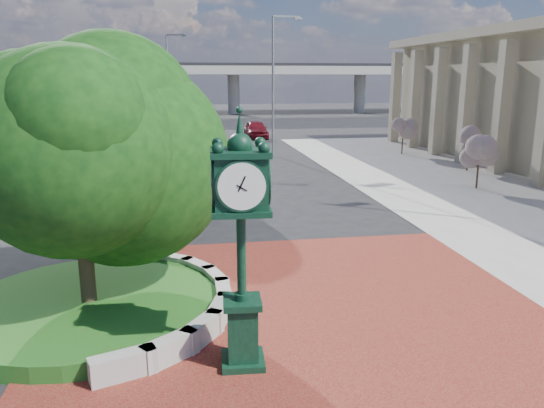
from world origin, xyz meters
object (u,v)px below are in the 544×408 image
(parked_car, at_px, (256,129))
(street_lamp_far, at_px, (170,78))
(street_lamp_near, at_px, (276,75))
(post_clock, at_px, (241,233))

(parked_car, xyz_separation_m, street_lamp_far, (-7.69, 1.54, 4.66))
(parked_car, height_order, street_lamp_far, street_lamp_far)
(street_lamp_near, bearing_deg, street_lamp_far, 120.44)
(parked_car, height_order, street_lamp_near, street_lamp_near)
(street_lamp_far, bearing_deg, post_clock, -87.12)
(post_clock, relative_size, parked_car, 1.06)
(post_clock, xyz_separation_m, street_lamp_far, (-2.08, 41.40, 2.72))
(post_clock, height_order, parked_car, post_clock)
(parked_car, bearing_deg, street_lamp_far, 168.05)
(post_clock, bearing_deg, parked_car, 81.99)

